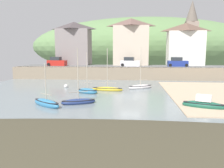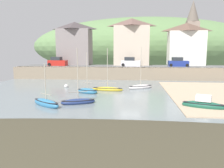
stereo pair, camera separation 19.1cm
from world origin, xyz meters
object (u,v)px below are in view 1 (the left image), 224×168
(parked_car_near_slipway, at_px, (57,62))
(mooring_buoy, at_px, (66,86))
(rowboat_small_beached, at_px, (46,103))
(waterfront_building_left, at_px, (74,43))
(sailboat_far_left, at_px, (140,87))
(waterfront_building_centre, at_px, (131,42))
(sailboat_nearest_shore, at_px, (78,101))
(dinghy_open_wooden, at_px, (107,89))
(waterfront_building_right, at_px, (185,44))
(parked_car_end_of_row, at_px, (177,63))
(church_with_spire, at_px, (191,32))
(parked_car_by_wall, at_px, (130,62))
(sailboat_white_hull, at_px, (87,91))
(fishing_boat_green, at_px, (203,104))

(parked_car_near_slipway, relative_size, mooring_buoy, 6.69)
(rowboat_small_beached, bearing_deg, mooring_buoy, 133.06)
(waterfront_building_left, bearing_deg, sailboat_far_left, -51.73)
(waterfront_building_centre, xyz_separation_m, sailboat_far_left, (1.62, -18.96, -7.49))
(sailboat_nearest_shore, relative_size, dinghy_open_wooden, 1.00)
(waterfront_building_right, height_order, mooring_buoy, waterfront_building_right)
(waterfront_building_left, relative_size, parked_car_near_slipway, 2.32)
(waterfront_building_left, bearing_deg, parked_car_end_of_row, -10.98)
(sailboat_nearest_shore, relative_size, parked_car_near_slipway, 1.46)
(waterfront_building_centre, distance_m, parked_car_near_slipway, 17.44)
(mooring_buoy, bearing_deg, church_with_spire, 43.22)
(rowboat_small_beached, bearing_deg, parked_car_near_slipway, 142.34)
(rowboat_small_beached, bearing_deg, waterfront_building_left, 135.03)
(sailboat_nearest_shore, distance_m, parked_car_end_of_row, 29.77)
(waterfront_building_left, relative_size, waterfront_building_right, 1.05)
(waterfront_building_centre, relative_size, parked_car_by_wall, 2.49)
(church_with_spire, distance_m, sailboat_white_hull, 35.54)
(rowboat_small_beached, distance_m, sailboat_far_left, 15.93)
(dinghy_open_wooden, bearing_deg, church_with_spire, 63.96)
(fishing_boat_green, xyz_separation_m, mooring_buoy, (-17.62, 11.60, -0.20))
(sailboat_far_left, height_order, parked_car_end_of_row, sailboat_far_left)
(waterfront_building_centre, relative_size, dinghy_open_wooden, 1.70)
(sailboat_far_left, relative_size, parked_car_by_wall, 1.54)
(church_with_spire, distance_m, dinghy_open_wooden, 32.39)
(sailboat_far_left, bearing_deg, mooring_buoy, 150.26)
(waterfront_building_right, xyz_separation_m, sailboat_white_hull, (-18.10, -23.48, -6.90))
(waterfront_building_left, relative_size, parked_car_end_of_row, 2.41)
(waterfront_building_right, height_order, sailboat_far_left, waterfront_building_right)
(parked_car_by_wall, bearing_deg, waterfront_building_left, 166.90)
(waterfront_building_left, xyz_separation_m, sailboat_white_hull, (7.55, -23.48, -7.13))
(parked_car_near_slipway, height_order, mooring_buoy, parked_car_near_slipway)
(parked_car_end_of_row, distance_m, mooring_buoy, 24.84)
(church_with_spire, relative_size, fishing_boat_green, 3.48)
(parked_car_end_of_row, bearing_deg, fishing_boat_green, -95.38)
(waterfront_building_left, bearing_deg, parked_car_by_wall, -18.80)
(waterfront_building_right, relative_size, dinghy_open_wooden, 1.51)
(waterfront_building_left, distance_m, waterfront_building_right, 25.65)
(waterfront_building_left, xyz_separation_m, fishing_boat_green, (20.89, -30.63, -7.03))
(sailboat_white_hull, bearing_deg, mooring_buoy, 156.06)
(church_with_spire, height_order, sailboat_white_hull, church_with_spire)
(parked_car_by_wall, bearing_deg, mooring_buoy, -118.69)
(parked_car_near_slipway, relative_size, parked_car_by_wall, 1.00)
(parked_car_by_wall, bearing_deg, church_with_spire, 35.97)
(fishing_boat_green, distance_m, parked_car_near_slipway, 35.45)
(parked_car_near_slipway, bearing_deg, parked_car_end_of_row, 6.50)
(rowboat_small_beached, xyz_separation_m, fishing_boat_green, (16.24, 0.47, 0.09))
(waterfront_building_centre, xyz_separation_m, sailboat_white_hull, (-5.78, -23.48, -7.47))
(waterfront_building_left, bearing_deg, sailboat_nearest_shore, -75.35)
(sailboat_nearest_shore, bearing_deg, rowboat_small_beached, -179.89)
(sailboat_white_hull, height_order, fishing_boat_green, sailboat_white_hull)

